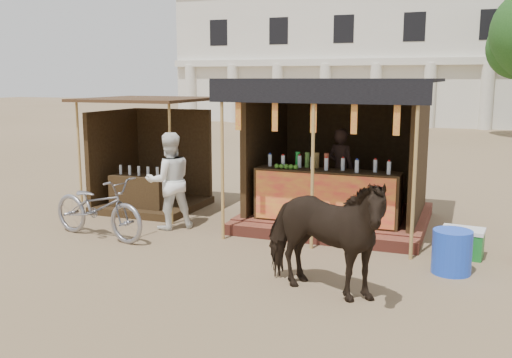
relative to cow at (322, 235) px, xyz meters
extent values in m
plane|color=#846B4C|center=(-1.67, 0.39, -0.80)|extent=(120.00, 120.00, 0.00)
cube|color=brown|center=(-0.67, 3.89, -0.69)|extent=(3.40, 2.80, 0.22)
cube|color=brown|center=(-0.67, 2.34, -0.70)|extent=(3.40, 0.35, 0.20)
cube|color=#382714|center=(-0.67, 2.94, -0.11)|extent=(2.60, 0.55, 0.95)
cube|color=red|center=(-0.67, 2.66, -0.11)|extent=(2.50, 0.02, 0.88)
cube|color=#382714|center=(-0.67, 5.14, 0.67)|extent=(3.00, 0.12, 2.50)
cube|color=#382714|center=(-2.17, 3.89, 0.67)|extent=(0.12, 2.50, 2.50)
cube|color=#382714|center=(0.83, 3.89, 0.67)|extent=(0.12, 2.50, 2.50)
cube|color=black|center=(-0.67, 3.69, 1.95)|extent=(3.60, 3.60, 0.06)
cube|color=black|center=(-0.67, 1.91, 1.77)|extent=(3.60, 0.06, 0.36)
cylinder|color=tan|center=(-2.27, 1.94, 0.57)|extent=(0.06, 0.06, 2.75)
cylinder|color=tan|center=(-0.67, 1.94, 0.57)|extent=(0.06, 0.06, 2.75)
cylinder|color=tan|center=(0.93, 1.94, 0.57)|extent=(0.06, 0.06, 2.75)
cube|color=red|center=(-1.97, 1.94, 1.40)|extent=(0.10, 0.02, 0.55)
cube|color=red|center=(-1.32, 1.94, 1.40)|extent=(0.10, 0.02, 0.55)
cube|color=red|center=(-0.67, 1.94, 1.40)|extent=(0.10, 0.02, 0.55)
cube|color=red|center=(-0.02, 1.94, 1.40)|extent=(0.10, 0.02, 0.55)
cube|color=red|center=(0.63, 1.94, 1.40)|extent=(0.10, 0.02, 0.55)
imported|color=black|center=(-0.65, 3.99, 0.22)|extent=(0.69, 0.58, 1.61)
cube|color=#382714|center=(-4.67, 3.59, -0.73)|extent=(2.00, 2.00, 0.15)
cube|color=#382714|center=(-4.67, 4.54, 0.25)|extent=(1.90, 0.10, 2.10)
cube|color=#382714|center=(-5.62, 3.59, 0.25)|extent=(0.10, 1.90, 2.10)
cube|color=#472D19|center=(-4.67, 3.49, 1.55)|extent=(2.40, 2.40, 0.06)
cylinder|color=tan|center=(-5.72, 2.54, 0.37)|extent=(0.05, 0.05, 2.35)
cylinder|color=tan|center=(-3.62, 2.54, 0.37)|extent=(0.05, 0.05, 2.35)
cube|color=#382714|center=(-4.67, 3.09, -0.40)|extent=(1.20, 0.50, 0.80)
imported|color=black|center=(0.00, 0.00, 0.00)|extent=(2.07, 1.35, 1.61)
imported|color=gray|center=(-4.36, 1.25, -0.26)|extent=(2.19, 1.12, 1.10)
imported|color=white|center=(-3.50, 2.27, 0.10)|extent=(1.11, 1.10, 1.81)
cylinder|color=blue|center=(1.54, 1.50, -0.49)|extent=(0.67, 0.67, 0.64)
cube|color=#1A7526|center=(1.68, 2.37, -0.60)|extent=(0.66, 0.48, 0.40)
cube|color=white|center=(1.68, 2.37, -0.37)|extent=(0.68, 0.50, 0.06)
cube|color=silver|center=(-3.67, 30.39, 3.20)|extent=(26.00, 7.00, 8.00)
cube|color=silver|center=(-3.67, 26.79, 2.90)|extent=(26.00, 0.50, 0.40)
cylinder|color=silver|center=(-15.67, 26.79, 1.00)|extent=(0.70, 0.70, 3.60)
cylinder|color=silver|center=(-12.67, 26.79, 1.00)|extent=(0.70, 0.70, 3.60)
cylinder|color=silver|center=(-9.67, 26.79, 1.00)|extent=(0.70, 0.70, 3.60)
cylinder|color=silver|center=(-6.67, 26.79, 1.00)|extent=(0.70, 0.70, 3.60)
cylinder|color=silver|center=(-3.67, 26.79, 1.00)|extent=(0.70, 0.70, 3.60)
cylinder|color=silver|center=(-0.67, 26.79, 1.00)|extent=(0.70, 0.70, 3.60)
cylinder|color=silver|center=(2.33, 26.79, 1.00)|extent=(0.70, 0.70, 3.60)
camera|label=1|loc=(1.71, -6.89, 1.99)|focal=40.00mm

